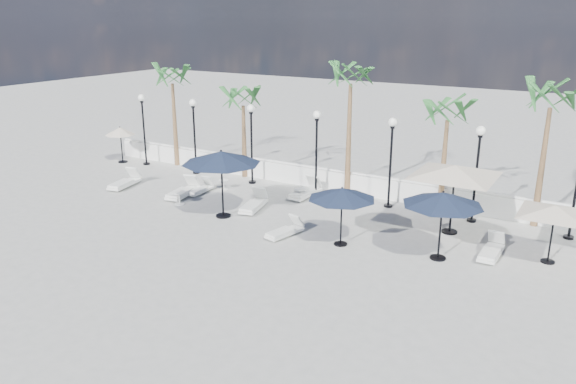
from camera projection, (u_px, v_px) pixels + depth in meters
The scene contains 29 objects.
ground at pixel (232, 241), 20.36m from camera, with size 100.00×100.00×0.00m, color gray.
balustrade at pixel (326, 179), 26.38m from camera, with size 26.00×0.30×1.01m.
lamppost_0 at pixel (143, 119), 30.04m from camera, with size 0.36×0.36×3.84m.
lamppost_1 at pixel (194, 126), 28.34m from camera, with size 0.36×0.36×3.84m.
lamppost_2 at pixel (251, 133), 26.64m from camera, with size 0.36×0.36×3.84m.
lamppost_3 at pixel (317, 141), 24.94m from camera, with size 0.36×0.36×3.84m.
lamppost_4 at pixel (391, 150), 23.25m from camera, with size 0.36×0.36×3.84m.
lamppost_5 at pixel (478, 161), 21.55m from camera, with size 0.36×0.36×3.84m.
palm_0 at pixel (172, 81), 29.35m from camera, with size 2.60×2.60×5.50m.
palm_1 at pixel (243, 102), 27.40m from camera, with size 2.60×2.60×4.70m.
palm_2 at pixel (351, 81), 24.23m from camera, with size 2.60×2.60×6.10m.
palm_3 at pixel (448, 117), 22.49m from camera, with size 2.60×2.60×4.90m.
palm_4 at pixel (551, 104), 20.47m from camera, with size 2.60×2.60×5.70m.
lounger_0 at pixel (125, 182), 26.68m from camera, with size 1.00×2.04×0.73m.
lounger_1 at pixel (200, 189), 25.78m from camera, with size 0.63×1.65×0.61m.
lounger_2 at pixel (254, 204), 23.57m from camera, with size 1.04×2.04×0.73m.
lounger_3 at pixel (183, 191), 25.28m from camera, with size 0.97×2.12×0.76m.
lounger_4 at pixel (285, 231), 20.77m from camera, with size 0.88×1.73×0.62m.
lounger_5 at pixel (305, 191), 25.24m from camera, with size 0.71×2.04×0.76m.
lounger_6 at pixel (491, 251), 18.98m from camera, with size 0.59×1.79×0.67m.
side_table_0 at pixel (224, 184), 26.32m from camera, with size 0.48×0.48×0.46m.
side_table_1 at pixel (179, 197), 24.23m from camera, with size 0.57×0.57×0.56m.
side_table_2 at pixel (300, 193), 24.86m from camera, with size 0.51×0.51×0.49m.
parasol_navy_left at pixel (221, 158), 22.11m from camera, with size 3.16×3.16×2.79m.
parasol_navy_mid at pixel (342, 194), 19.48m from camera, with size 2.42×2.42×2.17m.
parasol_navy_right at pixel (443, 199), 18.27m from camera, with size 2.68×2.68×2.40m.
parasol_cream_sq_a at pixel (456, 166), 20.38m from camera, with size 5.75×5.75×2.82m.
parasol_cream_sq_b at pixel (556, 206), 18.02m from camera, with size 4.29×4.29×2.15m.
parasol_cream_small at pixel (120, 132), 30.75m from camera, with size 1.65×1.65×2.03m.
Camera 1 is at (11.35, -15.21, 7.84)m, focal length 35.00 mm.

